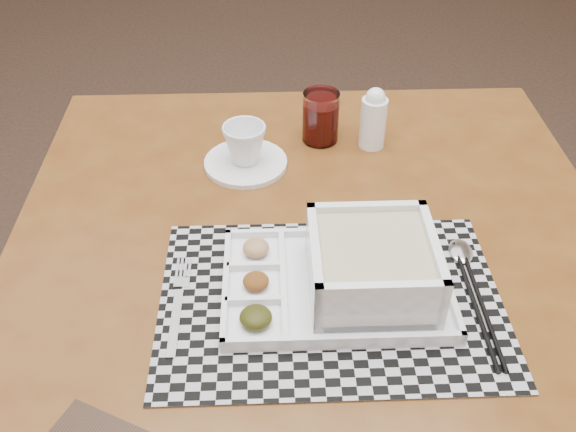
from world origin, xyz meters
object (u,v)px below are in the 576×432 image
object	(u,v)px
cup	(245,144)
creamer_bottle	(373,119)
serving_tray	(359,272)
dining_table	(314,275)
juice_glass	(321,119)

from	to	relation	value
cup	creamer_bottle	bearing A→B (deg)	33.72
serving_tray	dining_table	bearing A→B (deg)	120.48
cup	serving_tray	bearing A→B (deg)	-42.92
cup	creamer_bottle	distance (m)	0.24
dining_table	juice_glass	world-z (taller)	juice_glass
dining_table	creamer_bottle	world-z (taller)	creamer_bottle
serving_tray	juice_glass	xyz separation A→B (m)	(-0.05, 0.40, 0.01)
dining_table	cup	distance (m)	0.27
creamer_bottle	juice_glass	bearing A→B (deg)	170.64
juice_glass	creamer_bottle	distance (m)	0.10
serving_tray	juice_glass	world-z (taller)	juice_glass
serving_tray	juice_glass	size ratio (longest dim) A/B	3.39
creamer_bottle	serving_tray	bearing A→B (deg)	-96.65
dining_table	juice_glass	xyz separation A→B (m)	(0.01, 0.29, 0.12)
cup	juice_glass	xyz separation A→B (m)	(0.13, 0.09, -0.00)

